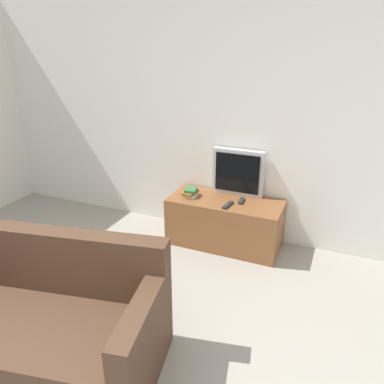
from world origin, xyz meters
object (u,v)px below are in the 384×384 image
Objects in this scene: couch at (42,325)px; book_stack at (191,193)px; television at (238,172)px; remote_secondary at (228,205)px; tv_stand at (225,222)px; remote_on_stand at (241,201)px.

book_stack is at bearing 71.55° from couch.
television is 0.44m from remote_secondary.
tv_stand is 5.90× the size of book_stack.
tv_stand is 0.32m from remote_secondary.
remote_secondary is (-0.10, -0.16, 0.00)m from remote_on_stand.
book_stack reaches higher than tv_stand.
remote_on_stand is at bearing 8.42° from tv_stand.
remote_secondary reaches higher than tv_stand.
couch is (-0.65, -2.07, 0.03)m from tv_stand.
television reaches higher than tv_stand.
tv_stand is 0.33m from remote_on_stand.
tv_stand is 0.67× the size of couch.
tv_stand is 7.72× the size of remote_on_stand.
television is at bearing 61.60° from couch.
remote_on_stand is 0.79× the size of remote_secondary.
tv_stand is 6.11× the size of remote_secondary.
couch reaches higher than tv_stand.
remote_on_stand and remote_secondary have the same top height.
book_stack is at bearing -149.08° from television.
television reaches higher than book_stack.
tv_stand is at bearing -171.58° from remote_on_stand.
remote_secondary is at bearing -88.55° from television.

